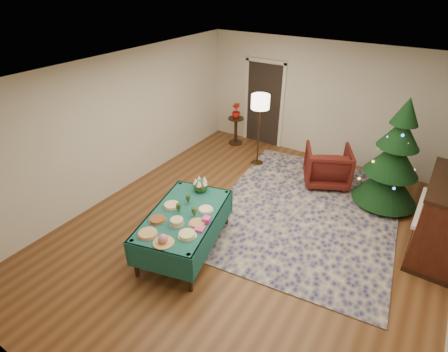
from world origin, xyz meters
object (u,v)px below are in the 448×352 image
Objects in this scene: floor_lamp at (260,106)px; side_table at (236,131)px; armchair at (328,164)px; buffet_table at (184,221)px; gift_box at (207,220)px; piano at (442,219)px; potted_plant at (236,114)px; christmas_tree at (394,160)px.

side_table is (-1.01, 0.69, -1.07)m from floor_lamp.
floor_lamp is at bearing -24.85° from armchair.
gift_box reaches higher than buffet_table.
gift_box is at bearing -75.92° from floor_lamp.
piano is (4.80, -1.82, 0.29)m from side_table.
piano reaches higher than side_table.
gift_box is 4.32m from side_table.
floor_lamp is 4.35× the size of potted_plant.
buffet_table is 4.00m from piano.
floor_lamp is at bearing -34.45° from potted_plant.
buffet_table is 0.92× the size of christmas_tree.
christmas_tree is at bearing -12.30° from potted_plant.
piano reaches higher than buffet_table.
gift_box is 0.07× the size of floor_lamp.
potted_plant is (-1.01, 0.69, -0.59)m from floor_lamp.
side_table is 3.99m from christmas_tree.
gift_box is 3.64m from piano.
side_table is (-1.39, 3.92, -0.21)m from buffet_table.
floor_lamp is 1.63m from side_table.
piano is at bearing 127.18° from armchair.
buffet_table is 4.16m from side_table.
buffet_table is at bearing -148.46° from piano.
christmas_tree is 1.41× the size of piano.
christmas_tree is at bearing 51.36° from buffet_table.
potted_plant is at bearing 109.59° from buffet_table.
floor_lamp reaches higher than buffet_table.
side_table is 0.47m from potted_plant.
piano is at bearing -45.95° from christmas_tree.
gift_box is 3.68m from christmas_tree.
buffet_table is 0.46m from gift_box.
christmas_tree is (3.85, -0.84, 0.62)m from side_table.
piano is (3.79, -1.13, -0.77)m from floor_lamp.
potted_plant is at bearing 145.55° from floor_lamp.
floor_lamp is at bearing 163.43° from piano.
potted_plant is (0.00, 0.00, 0.47)m from side_table.
piano is (2.98, 2.08, -0.10)m from gift_box.
christmas_tree is at bearing 147.82° from armchair.
buffet_table is 3.35m from floor_lamp.
christmas_tree is (2.03, 3.06, 0.23)m from gift_box.
buffet_table is at bearing -70.41° from potted_plant.
buffet_table is at bearing -178.05° from gift_box.
armchair is 1.31m from christmas_tree.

